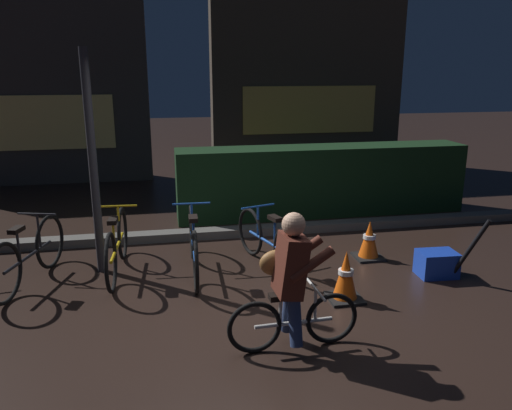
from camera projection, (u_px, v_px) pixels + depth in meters
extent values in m
plane|color=black|center=(248.00, 303.00, 5.32)|extent=(40.00, 40.00, 0.00)
cube|color=#56544F|center=(222.00, 233.00, 7.39)|extent=(12.00, 0.24, 0.12)
cube|color=black|center=(322.00, 180.00, 8.43)|extent=(4.80, 0.70, 1.13)
cube|color=#383330|center=(27.00, 94.00, 10.36)|extent=(4.87, 0.50, 3.68)
cube|color=#F2D172|center=(27.00, 123.00, 10.25)|extent=(3.41, 0.04, 1.10)
cube|color=#42382D|center=(308.00, 68.00, 12.01)|extent=(4.61, 0.50, 4.70)
cube|color=#E5B751|center=(310.00, 110.00, 12.01)|extent=(3.23, 0.04, 1.10)
cylinder|color=#2D2D33|center=(93.00, 165.00, 5.82)|extent=(0.10, 0.10, 2.61)
torus|color=black|center=(50.00, 242.00, 6.20)|extent=(0.23, 0.65, 0.66)
torus|color=black|center=(4.00, 274.00, 5.24)|extent=(0.23, 0.65, 0.66)
cylinder|color=black|center=(29.00, 256.00, 5.72)|extent=(0.31, 0.96, 0.04)
cylinder|color=black|center=(18.00, 246.00, 5.50)|extent=(0.03, 0.03, 0.37)
cube|color=black|center=(16.00, 230.00, 5.45)|extent=(0.15, 0.22, 0.05)
cylinder|color=black|center=(39.00, 231.00, 5.93)|extent=(0.03, 0.03, 0.42)
cylinder|color=black|center=(37.00, 214.00, 5.87)|extent=(0.45, 0.15, 0.02)
torus|color=black|center=(122.00, 233.00, 6.49)|extent=(0.09, 0.67, 0.67)
torus|color=black|center=(111.00, 263.00, 5.53)|extent=(0.09, 0.67, 0.67)
cylinder|color=gold|center=(117.00, 247.00, 6.01)|extent=(0.10, 1.01, 0.04)
cylinder|color=gold|center=(114.00, 236.00, 5.79)|extent=(0.03, 0.03, 0.38)
cube|color=black|center=(113.00, 221.00, 5.74)|extent=(0.11, 0.21, 0.05)
cylinder|color=gold|center=(119.00, 223.00, 6.22)|extent=(0.03, 0.03, 0.42)
cylinder|color=gold|center=(118.00, 206.00, 6.16)|extent=(0.46, 0.05, 0.02)
torus|color=black|center=(192.00, 232.00, 6.51)|extent=(0.06, 0.70, 0.70)
torus|color=black|center=(196.00, 262.00, 5.52)|extent=(0.06, 0.70, 0.70)
cylinder|color=#19479E|center=(194.00, 246.00, 6.01)|extent=(0.07, 1.04, 0.04)
cylinder|color=#19479E|center=(194.00, 235.00, 5.79)|extent=(0.03, 0.03, 0.39)
cube|color=black|center=(193.00, 218.00, 5.74)|extent=(0.11, 0.20, 0.05)
cylinder|color=#19479E|center=(192.00, 221.00, 6.23)|extent=(0.03, 0.03, 0.44)
cylinder|color=#19479E|center=(191.00, 204.00, 6.17)|extent=(0.46, 0.04, 0.02)
torus|color=black|center=(250.00, 232.00, 6.63)|extent=(0.23, 0.61, 0.63)
torus|color=black|center=(288.00, 254.00, 5.84)|extent=(0.23, 0.61, 0.63)
cylinder|color=#19479E|center=(268.00, 242.00, 6.23)|extent=(0.31, 0.90, 0.04)
cylinder|color=#19479E|center=(275.00, 232.00, 6.05)|extent=(0.03, 0.03, 0.35)
cube|color=black|center=(275.00, 218.00, 6.00)|extent=(0.16, 0.22, 0.05)
cylinder|color=#19479E|center=(258.00, 221.00, 6.40)|extent=(0.03, 0.03, 0.39)
cylinder|color=#19479E|center=(258.00, 206.00, 6.35)|extent=(0.45, 0.16, 0.02)
cube|color=black|center=(345.00, 298.00, 5.41)|extent=(0.36, 0.36, 0.03)
cone|color=#EA560F|center=(346.00, 274.00, 5.34)|extent=(0.26, 0.26, 0.52)
cylinder|color=white|center=(346.00, 272.00, 5.33)|extent=(0.16, 0.16, 0.05)
cube|color=black|center=(368.00, 257.00, 6.58)|extent=(0.36, 0.36, 0.03)
cone|color=#EA560F|center=(369.00, 238.00, 6.51)|extent=(0.26, 0.26, 0.47)
cylinder|color=white|center=(369.00, 237.00, 6.50)|extent=(0.16, 0.16, 0.05)
cube|color=#193DB7|center=(437.00, 264.00, 5.99)|extent=(0.46, 0.34, 0.30)
torus|color=black|center=(332.00, 318.00, 4.50)|extent=(0.49, 0.07, 0.48)
torus|color=black|center=(255.00, 327.00, 4.35)|extent=(0.49, 0.07, 0.48)
cylinder|color=silver|center=(294.00, 323.00, 4.42)|extent=(0.70, 0.07, 0.04)
cylinder|color=silver|center=(280.00, 311.00, 4.36)|extent=(0.03, 0.03, 0.26)
cube|color=black|center=(281.00, 297.00, 4.33)|extent=(0.20, 0.11, 0.05)
cylinder|color=silver|center=(315.00, 305.00, 4.43)|extent=(0.03, 0.03, 0.30)
cylinder|color=silver|center=(316.00, 289.00, 4.39)|extent=(0.04, 0.46, 0.02)
cylinder|color=navy|center=(288.00, 312.00, 4.50)|extent=(0.12, 0.21, 0.42)
cylinder|color=navy|center=(295.00, 322.00, 4.31)|extent=(0.12, 0.21, 0.42)
cube|color=#512319|center=(291.00, 265.00, 4.27)|extent=(0.27, 0.33, 0.54)
sphere|color=tan|center=(294.00, 224.00, 4.18)|extent=(0.20, 0.20, 0.20)
cylinder|color=#512319|center=(301.00, 252.00, 4.42)|extent=(0.40, 0.10, 0.29)
cylinder|color=#512319|center=(312.00, 264.00, 4.16)|extent=(0.40, 0.10, 0.29)
ellipsoid|color=brown|center=(277.00, 263.00, 4.46)|extent=(0.33, 0.17, 0.24)
cylinder|color=black|center=(469.00, 250.00, 5.73)|extent=(0.30, 0.34, 0.79)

